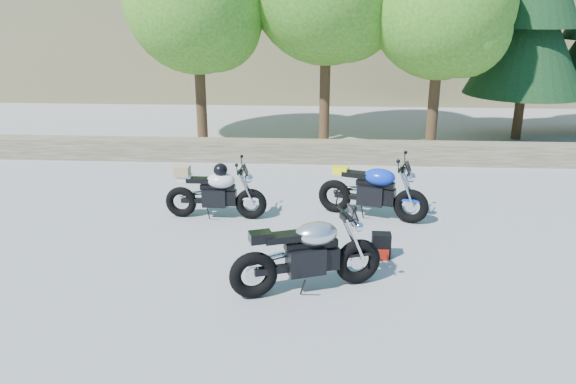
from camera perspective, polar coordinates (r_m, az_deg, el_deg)
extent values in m
plane|color=#939298|center=(8.49, -1.76, -6.96)|extent=(90.00, 90.00, 0.00)
cube|color=brown|center=(13.57, 0.29, 4.17)|extent=(22.00, 0.55, 0.50)
cylinder|color=#382314|center=(15.31, -8.89, 10.46)|extent=(0.28, 0.28, 3.02)
sphere|color=#2B6B17|center=(14.77, -7.49, 16.54)|extent=(2.38, 2.38, 2.38)
cylinder|color=#382314|center=(15.34, 3.78, 11.29)|extent=(0.28, 0.28, 3.36)
sphere|color=#2B6B17|center=(14.92, 5.96, 17.96)|extent=(2.64, 2.64, 2.64)
cylinder|color=#382314|center=(15.06, 14.64, 9.73)|extent=(0.28, 0.28, 2.91)
sphere|color=#2B6B17|center=(14.89, 15.37, 18.04)|extent=(3.54, 3.54, 3.54)
sphere|color=#2B6B17|center=(14.72, 17.36, 15.42)|extent=(2.29, 2.29, 2.29)
cylinder|color=#382314|center=(16.93, 22.54, 8.58)|extent=(0.26, 0.26, 2.16)
cone|color=black|center=(16.75, 23.33, 14.62)|extent=(3.17, 3.17, 3.24)
torus|color=black|center=(7.77, 7.11, -7.01)|extent=(0.67, 0.37, 0.65)
torus|color=black|center=(7.37, -3.53, -8.42)|extent=(0.67, 0.37, 0.65)
cylinder|color=silver|center=(7.77, 7.11, -7.01)|extent=(0.22, 0.11, 0.22)
cylinder|color=silver|center=(7.37, -3.53, -8.42)|extent=(0.22, 0.11, 0.22)
cube|color=black|center=(7.48, 1.80, -6.92)|extent=(0.56, 0.45, 0.36)
cube|color=black|center=(7.40, 2.35, -5.30)|extent=(0.72, 0.39, 0.10)
ellipsoid|color=silver|center=(7.37, 2.89, -4.23)|extent=(0.68, 0.56, 0.31)
cube|color=black|center=(7.25, -0.46, -4.61)|extent=(0.55, 0.38, 0.09)
cube|color=black|center=(7.16, -2.82, -4.58)|extent=(0.33, 0.29, 0.13)
cylinder|color=black|center=(7.41, 5.89, -2.21)|extent=(0.25, 0.64, 0.03)
sphere|color=silver|center=(7.54, 6.99, -3.31)|extent=(0.18, 0.18, 0.18)
torus|color=black|center=(9.97, -3.76, -1.20)|extent=(0.56, 0.15, 0.56)
torus|color=black|center=(10.22, -10.80, -0.99)|extent=(0.56, 0.15, 0.56)
cylinder|color=silver|center=(9.97, -3.76, -1.20)|extent=(0.19, 0.04, 0.19)
cylinder|color=silver|center=(10.22, -10.80, -0.99)|extent=(0.19, 0.04, 0.19)
cube|color=black|center=(10.05, -7.45, -0.53)|extent=(0.43, 0.27, 0.32)
cube|color=black|center=(9.97, -7.15, 0.51)|extent=(0.62, 0.15, 0.09)
ellipsoid|color=silver|center=(9.92, -6.83, 1.17)|extent=(0.51, 0.35, 0.27)
cube|color=black|center=(10.01, -9.00, 1.22)|extent=(0.44, 0.20, 0.08)
cube|color=silver|center=(10.06, -10.48, 1.44)|extent=(0.25, 0.18, 0.11)
cylinder|color=black|center=(9.80, -4.86, 2.25)|extent=(0.04, 0.58, 0.03)
sphere|color=silver|center=(9.83, -4.03, 1.40)|extent=(0.16, 0.16, 0.16)
ellipsoid|color=black|center=(9.87, -6.87, 2.24)|extent=(0.25, 0.26, 0.23)
cube|color=#927F55|center=(10.03, -10.71, 2.11)|extent=(0.27, 0.23, 0.18)
torus|color=black|center=(9.99, 12.38, -1.42)|extent=(0.63, 0.35, 0.62)
torus|color=black|center=(10.29, 4.77, -0.41)|extent=(0.63, 0.35, 0.62)
cylinder|color=silver|center=(9.99, 12.38, -1.42)|extent=(0.21, 0.11, 0.21)
cylinder|color=silver|center=(10.29, 4.77, -0.41)|extent=(0.21, 0.11, 0.21)
cube|color=black|center=(10.08, 8.44, -0.27)|extent=(0.53, 0.43, 0.35)
cube|color=black|center=(10.00, 8.87, 0.83)|extent=(0.69, 0.37, 0.10)
ellipsoid|color=#0D2EC3|center=(9.95, 9.29, 1.52)|extent=(0.65, 0.54, 0.29)
cube|color=black|center=(10.04, 6.93, 1.81)|extent=(0.53, 0.36, 0.09)
cube|color=#FFFA0D|center=(10.11, 5.36, 2.21)|extent=(0.32, 0.27, 0.13)
cylinder|color=black|center=(9.81, 11.55, 2.49)|extent=(0.24, 0.61, 0.03)
sphere|color=silver|center=(9.83, 12.37, 1.47)|extent=(0.17, 0.17, 0.17)
cube|color=black|center=(8.63, 9.44, -5.35)|extent=(0.29, 0.21, 0.39)
cube|color=maroon|center=(8.57, 9.46, -6.33)|extent=(0.22, 0.04, 0.16)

